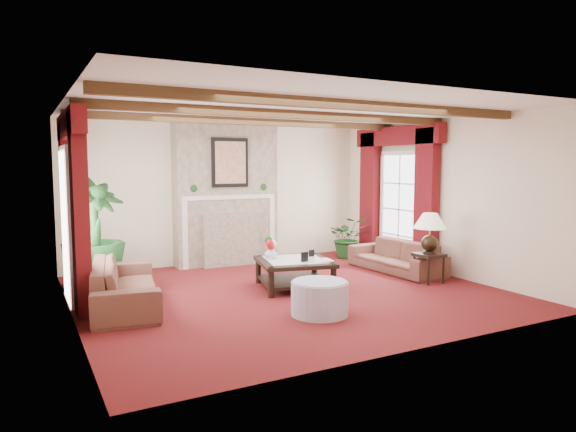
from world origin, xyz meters
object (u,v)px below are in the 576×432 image
potted_palm (94,256)px  coffee_table (294,274)px  sofa_left (125,277)px  ottoman (320,298)px  side_table (429,268)px  sofa_right (396,251)px

potted_palm → coffee_table: (2.73, -1.54, -0.26)m
sofa_left → ottoman: 2.64m
side_table → sofa_right: bearing=84.5°
sofa_left → sofa_right: 4.72m
sofa_left → side_table: size_ratio=4.52×
potted_palm → ottoman: (2.33, -2.95, -0.27)m
sofa_left → ottoman: bearing=-117.1°
sofa_left → potted_palm: potted_palm is taller
sofa_left → sofa_right: sofa_left is taller
potted_palm → sofa_left: bearing=-81.1°
sofa_right → potted_palm: potted_palm is taller
sofa_right → side_table: sofa_right is taller
sofa_right → coffee_table: sofa_right is taller
sofa_right → potted_palm: bearing=-107.4°
coffee_table → sofa_right: bearing=19.6°
ottoman → side_table: bearing=15.9°
potted_palm → sofa_right: bearing=-14.8°
coffee_table → ottoman: 1.46m
sofa_right → coffee_table: bearing=-86.4°
sofa_right → ottoman: 3.08m
potted_palm → ottoman: bearing=-51.6°
coffee_table → side_table: 2.23m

